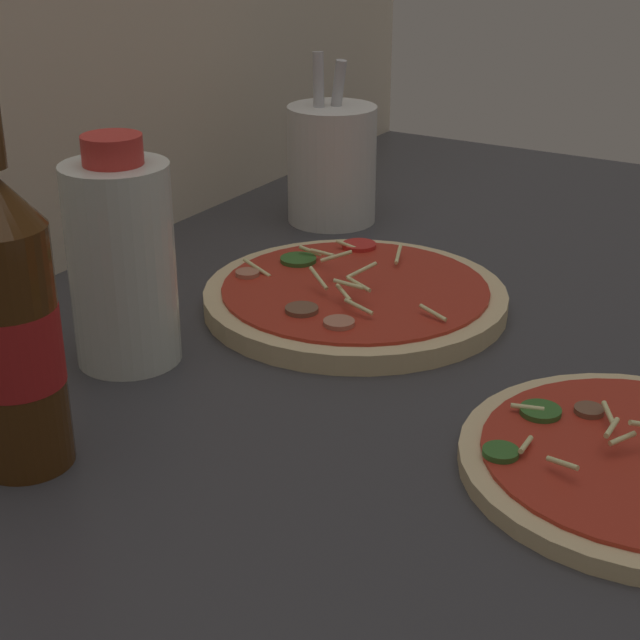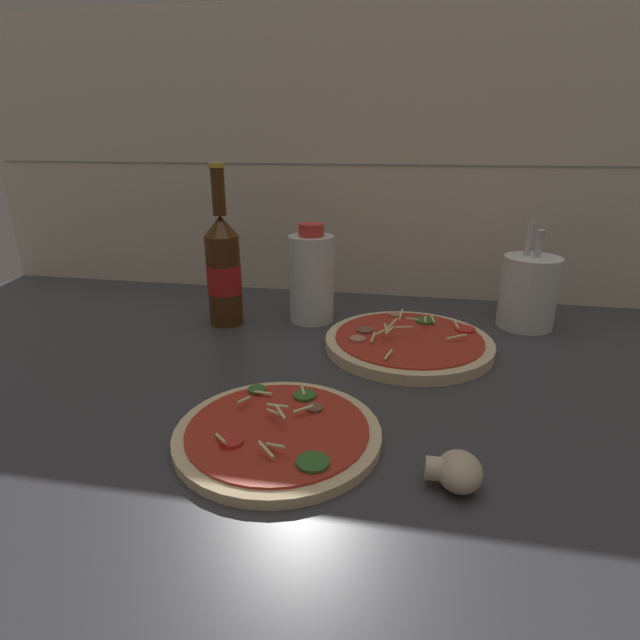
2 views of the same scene
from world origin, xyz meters
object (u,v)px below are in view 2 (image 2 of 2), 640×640
(utensil_crock, at_px, (528,291))
(oil_bottle, at_px, (311,277))
(beer_bottle, at_px, (224,269))
(pizza_near, at_px, (278,433))
(pizza_far, at_px, (408,343))
(mushroom_left, at_px, (456,471))

(utensil_crock, bearing_deg, oil_bottle, -174.13)
(beer_bottle, height_order, utensil_crock, beer_bottle)
(pizza_near, xyz_separation_m, pizza_far, (0.14, 0.29, 0.00))
(pizza_far, height_order, beer_bottle, beer_bottle)
(pizza_far, distance_m, utensil_crock, 0.26)
(pizza_near, relative_size, oil_bottle, 1.31)
(beer_bottle, xyz_separation_m, oil_bottle, (0.15, 0.04, -0.02))
(pizza_far, height_order, utensil_crock, utensil_crock)
(pizza_near, xyz_separation_m, mushroom_left, (0.20, -0.05, 0.01))
(oil_bottle, distance_m, mushroom_left, 0.51)
(pizza_far, distance_m, beer_bottle, 0.35)
(pizza_near, xyz_separation_m, beer_bottle, (-0.19, 0.35, 0.10))
(pizza_far, bearing_deg, beer_bottle, 169.83)
(oil_bottle, relative_size, mushroom_left, 3.29)
(beer_bottle, height_order, mushroom_left, beer_bottle)
(pizza_near, height_order, pizza_far, pizza_far)
(beer_bottle, bearing_deg, pizza_near, -61.15)
(pizza_near, bearing_deg, oil_bottle, 95.98)
(pizza_near, bearing_deg, utensil_crock, 51.47)
(pizza_far, distance_m, oil_bottle, 0.22)
(pizza_far, bearing_deg, mushroom_left, -81.15)
(oil_bottle, bearing_deg, mushroom_left, -62.08)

